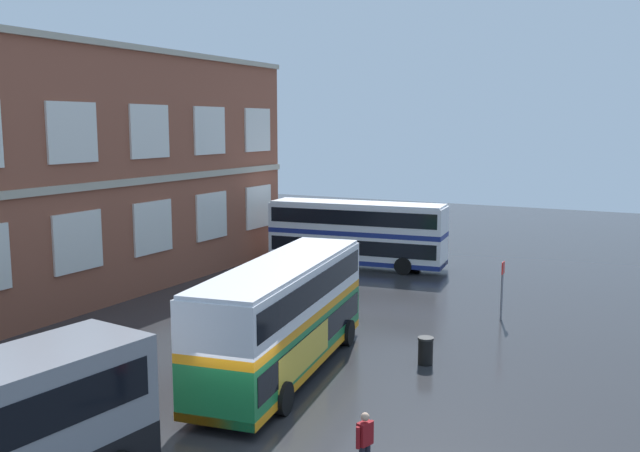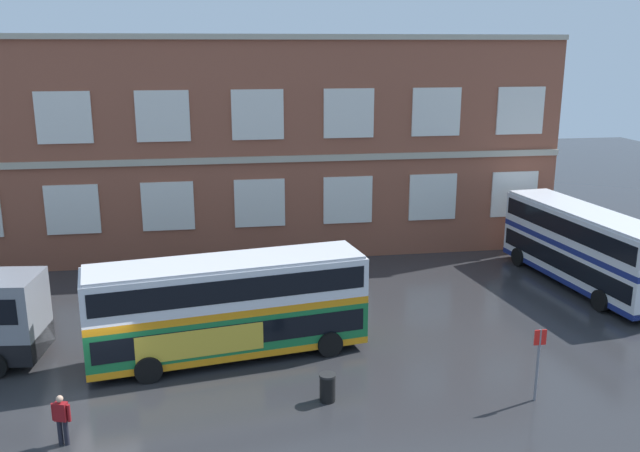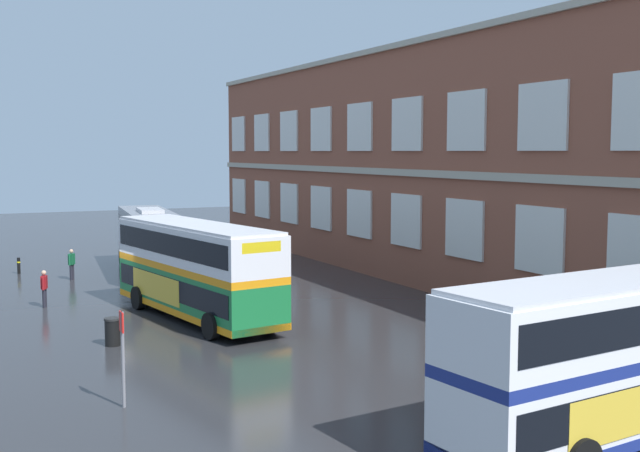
{
  "view_description": "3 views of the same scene",
  "coord_description": "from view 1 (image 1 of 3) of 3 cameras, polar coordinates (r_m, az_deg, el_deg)",
  "views": [
    {
      "loc": [
        -15.78,
        -10.56,
        8.88
      ],
      "look_at": [
        9.73,
        2.82,
        4.63
      ],
      "focal_mm": 38.87,
      "sensor_mm": 36.0,
      "label": 1
    },
    {
      "loc": [
        4.39,
        -23.89,
        12.18
      ],
      "look_at": [
        8.9,
        4.61,
        4.51
      ],
      "focal_mm": 38.14,
      "sensor_mm": 36.0,
      "label": 2
    },
    {
      "loc": [
        37.05,
        -8.0,
        7.1
      ],
      "look_at": [
        10.89,
        4.56,
        4.37
      ],
      "focal_mm": 44.48,
      "sensor_mm": 36.0,
      "label": 3
    }
  ],
  "objects": [
    {
      "name": "second_passenger",
      "position": [
        18.36,
        3.71,
        -17.28
      ],
      "size": [
        0.63,
        0.35,
        1.7
      ],
      "color": "black",
      "rests_on": "ground"
    },
    {
      "name": "station_litter_bin",
      "position": [
        26.5,
        8.68,
        -10.1
      ],
      "size": [
        0.6,
        0.6,
        1.03
      ],
      "color": "black",
      "rests_on": "ground"
    },
    {
      "name": "bus_stand_flag",
      "position": [
        32.68,
        14.77,
        -4.7
      ],
      "size": [
        0.44,
        0.1,
        2.7
      ],
      "color": "slate",
      "rests_on": "ground"
    },
    {
      "name": "double_decker_near",
      "position": [
        24.8,
        -3.01,
        -7.37
      ],
      "size": [
        11.27,
        4.31,
        4.07
      ],
      "color": "#197038",
      "rests_on": "ground"
    },
    {
      "name": "ground_plane",
      "position": [
        22.04,
        -10.29,
        -15.52
      ],
      "size": [
        120.0,
        120.0,
        0.0
      ],
      "primitive_type": "plane",
      "color": "#2B2B2D"
    },
    {
      "name": "double_decker_middle",
      "position": [
        43.27,
        3.06,
        -0.57
      ],
      "size": [
        3.86,
        11.23,
        4.07
      ],
      "color": "silver",
      "rests_on": "ground"
    }
  ]
}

